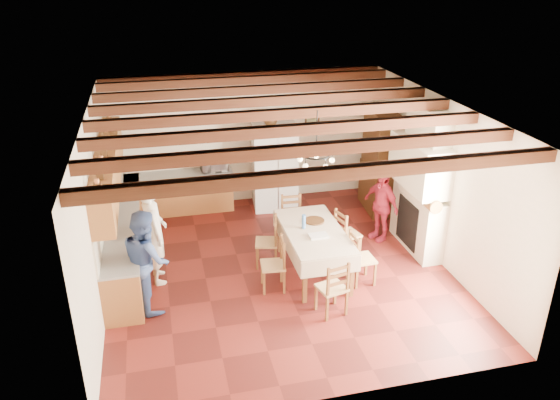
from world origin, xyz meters
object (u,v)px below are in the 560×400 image
at_px(chair_left_far, 266,241).
at_px(chair_end_near, 332,287).
at_px(chair_right_near, 362,258).
at_px(person_man, 154,232).
at_px(chair_end_far, 293,220).
at_px(person_woman_red, 381,205).
at_px(hutch, 379,161).
at_px(person_woman_blue, 146,260).
at_px(refrigerator, 275,167).
at_px(dining_table, 314,234).
at_px(chair_right_far, 348,233).
at_px(microwave, 214,164).
at_px(chair_left_near, 273,264).

xyz_separation_m(chair_left_far, chair_end_near, (0.69, -1.70, 0.00)).
bearing_deg(chair_right_near, person_man, 72.46).
xyz_separation_m(chair_end_far, person_woman_red, (1.73, -0.28, 0.26)).
distance_m(chair_right_near, person_woman_red, 1.73).
relative_size(hutch, person_woman_blue, 1.33).
height_order(chair_left_far, chair_end_near, same).
bearing_deg(person_woman_red, chair_end_near, -60.78).
xyz_separation_m(refrigerator, chair_end_far, (-0.03, -1.72, -0.47)).
bearing_deg(dining_table, person_woman_red, 29.49).
distance_m(person_woman_blue, person_woman_red, 4.72).
relative_size(chair_right_far, person_woman_blue, 0.56).
bearing_deg(microwave, person_woman_red, -42.38).
xyz_separation_m(chair_left_far, chair_right_far, (1.56, -0.03, 0.00)).
bearing_deg(chair_end_near, microwave, -87.28).
bearing_deg(person_woman_red, microwave, -148.94).
height_order(chair_right_far, chair_end_far, same).
bearing_deg(hutch, dining_table, -128.04).
xyz_separation_m(refrigerator, chair_end_near, (-0.03, -4.18, -0.47)).
bearing_deg(person_woman_blue, person_woman_red, -92.82).
height_order(hutch, person_man, hutch).
height_order(chair_right_far, person_woman_red, person_woman_red).
xyz_separation_m(chair_left_near, chair_right_far, (1.62, 0.78, 0.00)).
bearing_deg(refrigerator, chair_left_far, -100.70).
distance_m(hutch, person_man, 5.25).
xyz_separation_m(dining_table, person_woman_blue, (-2.87, -0.37, 0.08)).
bearing_deg(chair_left_near, dining_table, 119.22).
bearing_deg(microwave, hutch, -19.98).
relative_size(chair_left_far, chair_right_far, 1.00).
xyz_separation_m(refrigerator, person_woman_red, (1.70, -2.00, -0.22)).
distance_m(chair_right_near, chair_right_far, 0.93).
bearing_deg(chair_left_far, chair_left_near, 9.04).
bearing_deg(person_woman_red, person_woman_blue, -96.21).
xyz_separation_m(person_man, microwave, (1.38, 2.77, 0.13)).
height_order(hutch, chair_left_far, hutch).
bearing_deg(chair_left_far, hutch, 135.62).
height_order(hutch, chair_right_near, hutch).
bearing_deg(dining_table, person_man, 171.46).
xyz_separation_m(chair_right_far, chair_end_near, (-0.87, -1.66, 0.00)).
height_order(dining_table, person_woman_red, person_woman_red).
bearing_deg(dining_table, person_woman_blue, -172.71).
xyz_separation_m(chair_right_near, person_man, (-3.46, 0.91, 0.45)).
distance_m(refrigerator, person_woman_blue, 4.36).
xyz_separation_m(hutch, person_woman_red, (-0.50, -1.35, -0.39)).
relative_size(refrigerator, chair_right_far, 1.99).
bearing_deg(person_man, person_woman_red, -90.57).
distance_m(dining_table, chair_end_near, 1.27).
xyz_separation_m(refrigerator, dining_table, (0.03, -2.95, -0.18)).
bearing_deg(chair_end_far, chair_left_far, -129.33).
distance_m(chair_left_far, chair_right_far, 1.56).
bearing_deg(chair_end_far, hutch, 28.59).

